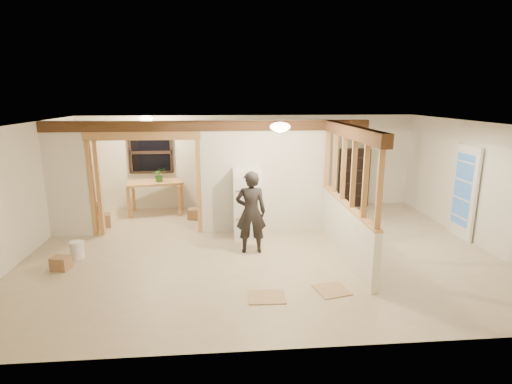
{
  "coord_description": "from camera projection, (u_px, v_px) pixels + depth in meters",
  "views": [
    {
      "loc": [
        -0.72,
        -7.48,
        3.02
      ],
      "look_at": [
        -0.05,
        0.4,
        1.09
      ],
      "focal_mm": 28.0,
      "sensor_mm": 36.0,
      "label": 1
    }
  ],
  "objects": [
    {
      "name": "floor",
      "position": [
        260.0,
        250.0,
        8.02
      ],
      "size": [
        9.0,
        6.5,
        0.01
      ],
      "primitive_type": "cube",
      "color": "#C3AF91",
      "rests_on": "ground"
    },
    {
      "name": "ceiling",
      "position": [
        260.0,
        124.0,
        7.42
      ],
      "size": [
        9.0,
        6.5,
        0.01
      ],
      "primitive_type": "cube",
      "color": "white"
    },
    {
      "name": "wall_back",
      "position": [
        249.0,
        162.0,
        10.87
      ],
      "size": [
        9.0,
        0.01,
        2.5
      ],
      "primitive_type": "cube",
      "color": "silver",
      "rests_on": "floor"
    },
    {
      "name": "wall_front",
      "position": [
        287.0,
        254.0,
        4.57
      ],
      "size": [
        9.0,
        0.01,
        2.5
      ],
      "primitive_type": "cube",
      "color": "silver",
      "rests_on": "floor"
    },
    {
      "name": "wall_left",
      "position": [
        17.0,
        194.0,
        7.35
      ],
      "size": [
        0.01,
        6.5,
        2.5
      ],
      "primitive_type": "cube",
      "color": "silver",
      "rests_on": "floor"
    },
    {
      "name": "wall_right",
      "position": [
        481.0,
        185.0,
        8.09
      ],
      "size": [
        0.01,
        6.5,
        2.5
      ],
      "primitive_type": "cube",
      "color": "silver",
      "rests_on": "floor"
    },
    {
      "name": "partition_left_stub",
      "position": [
        67.0,
        180.0,
        8.55
      ],
      "size": [
        0.9,
        0.12,
        2.5
      ],
      "primitive_type": "cube",
      "color": "silver",
      "rests_on": "floor"
    },
    {
      "name": "partition_center",
      "position": [
        264.0,
        177.0,
        8.9
      ],
      "size": [
        2.8,
        0.12,
        2.5
      ],
      "primitive_type": "cube",
      "color": "silver",
      "rests_on": "floor"
    },
    {
      "name": "doorway_frame",
      "position": [
        146.0,
        185.0,
        8.72
      ],
      "size": [
        2.46,
        0.14,
        2.2
      ],
      "primitive_type": "cube",
      "color": "tan",
      "rests_on": "floor"
    },
    {
      "name": "header_beam_back",
      "position": [
        209.0,
        126.0,
        8.53
      ],
      "size": [
        7.0,
        0.18,
        0.22
      ],
      "primitive_type": "cube",
      "color": "#55341D",
      "rests_on": "ceiling"
    },
    {
      "name": "header_beam_right",
      "position": [
        351.0,
        131.0,
        7.2
      ],
      "size": [
        0.18,
        3.3,
        0.22
      ],
      "primitive_type": "cube",
      "color": "#55341D",
      "rests_on": "ceiling"
    },
    {
      "name": "pony_wall",
      "position": [
        345.0,
        230.0,
        7.64
      ],
      "size": [
        0.12,
        3.2,
        1.0
      ],
      "primitive_type": "cube",
      "color": "silver",
      "rests_on": "floor"
    },
    {
      "name": "stud_partition",
      "position": [
        348.0,
        171.0,
        7.37
      ],
      "size": [
        0.14,
        3.2,
        1.32
      ],
      "primitive_type": "cube",
      "color": "tan",
      "rests_on": "pony_wall"
    },
    {
      "name": "window_back",
      "position": [
        151.0,
        152.0,
        10.5
      ],
      "size": [
        1.12,
        0.1,
        1.1
      ],
      "primitive_type": "cube",
      "color": "black",
      "rests_on": "wall_back"
    },
    {
      "name": "french_door",
      "position": [
        464.0,
        192.0,
        8.53
      ],
      "size": [
        0.12,
        0.86,
        2.0
      ],
      "primitive_type": "cube",
      "color": "white",
      "rests_on": "floor"
    },
    {
      "name": "ceiling_dome_main",
      "position": [
        280.0,
        127.0,
        6.97
      ],
      "size": [
        0.36,
        0.36,
        0.16
      ],
      "primitive_type": "ellipsoid",
      "color": "#FFEABF",
      "rests_on": "ceiling"
    },
    {
      "name": "ceiling_dome_util",
      "position": [
        146.0,
        119.0,
        9.45
      ],
      "size": [
        0.32,
        0.32,
        0.14
      ],
      "primitive_type": "ellipsoid",
      "color": "#FFEABF",
      "rests_on": "ceiling"
    },
    {
      "name": "hanging_bulb",
      "position": [
        164.0,
        134.0,
        8.88
      ],
      "size": [
        0.07,
        0.07,
        0.07
      ],
      "primitive_type": "ellipsoid",
      "color": "#FFD88C",
      "rests_on": "ceiling"
    },
    {
      "name": "refrigerator",
      "position": [
        247.0,
        203.0,
        8.64
      ],
      "size": [
        0.61,
        0.59,
        1.49
      ],
      "primitive_type": "cube",
      "color": "white",
      "rests_on": "floor"
    },
    {
      "name": "woman",
      "position": [
        251.0,
        212.0,
        7.71
      ],
      "size": [
        0.61,
        0.41,
        1.63
      ],
      "primitive_type": "imported",
      "rotation": [
        0.0,
        0.0,
        3.11
      ],
      "color": "black",
      "rests_on": "floor"
    },
    {
      "name": "work_table",
      "position": [
        156.0,
        198.0,
        10.34
      ],
      "size": [
        1.48,
        0.96,
        0.86
      ],
      "primitive_type": "cube",
      "rotation": [
        0.0,
        0.0,
        0.21
      ],
      "color": "tan",
      "rests_on": "floor"
    },
    {
      "name": "potted_plant",
      "position": [
        159.0,
        175.0,
        10.17
      ],
      "size": [
        0.39,
        0.36,
        0.36
      ],
      "primitive_type": "imported",
      "rotation": [
        0.0,
        0.0,
        0.29
      ],
      "color": "#285D27",
      "rests_on": "work_table"
    },
    {
      "name": "shop_vac",
      "position": [
        94.0,
        215.0,
        9.33
      ],
      "size": [
        0.51,
        0.51,
        0.56
      ],
      "primitive_type": "cylinder",
      "rotation": [
        0.0,
        0.0,
        0.2
      ],
      "color": "#A71711",
      "rests_on": "floor"
    },
    {
      "name": "bookshelf",
      "position": [
        354.0,
        178.0,
        11.01
      ],
      "size": [
        0.8,
        0.27,
        1.6
      ],
      "primitive_type": "cube",
      "color": "black",
      "rests_on": "floor"
    },
    {
      "name": "bucket",
      "position": [
        77.0,
        250.0,
        7.57
      ],
      "size": [
        0.28,
        0.28,
        0.33
      ],
      "primitive_type": "cylinder",
      "rotation": [
        0.0,
        0.0,
        -0.08
      ],
      "color": "white",
      "rests_on": "floor"
    },
    {
      "name": "box_util_a",
      "position": [
        194.0,
        214.0,
        9.96
      ],
      "size": [
        0.34,
        0.3,
        0.26
      ],
      "primitive_type": "cube",
      "rotation": [
        0.0,
        0.0,
        -0.13
      ],
      "color": "#9A704A",
      "rests_on": "floor"
    },
    {
      "name": "box_util_b",
      "position": [
        103.0,
        221.0,
        9.37
      ],
      "size": [
        0.4,
        0.4,
        0.3
      ],
      "primitive_type": "cube",
      "rotation": [
        0.0,
        0.0,
        0.27
      ],
      "color": "#9A704A",
      "rests_on": "floor"
    },
    {
      "name": "box_front",
      "position": [
        61.0,
        263.0,
        7.07
      ],
      "size": [
        0.34,
        0.3,
        0.24
      ],
      "primitive_type": "cube",
      "rotation": [
        0.0,
        0.0,
        -0.21
      ],
      "color": "#9A704A",
      "rests_on": "floor"
    },
    {
      "name": "floor_panel_near",
      "position": [
        332.0,
        290.0,
        6.33
      ],
      "size": [
        0.58,
        0.58,
        0.02
      ],
      "primitive_type": "cube",
      "rotation": [
        0.0,
        0.0,
        0.23
      ],
      "color": "tan",
      "rests_on": "floor"
    },
    {
      "name": "floor_panel_far",
      "position": [
        267.0,
        297.0,
        6.11
      ],
      "size": [
        0.58,
        0.47,
        0.02
      ],
      "primitive_type": "cube",
      "rotation": [
        0.0,
        0.0,
        -0.04
      ],
      "color": "tan",
      "rests_on": "floor"
    }
  ]
}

